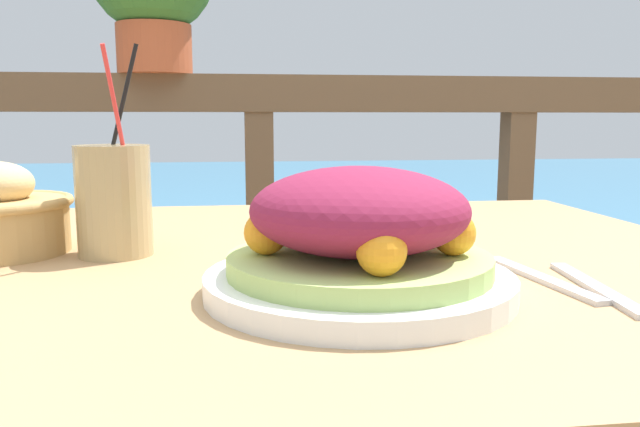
# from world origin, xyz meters

# --- Properties ---
(patio_table) EXTENTS (1.10, 0.87, 0.72)m
(patio_table) POSITION_xyz_m (0.00, 0.00, 0.63)
(patio_table) COLOR tan
(patio_table) RESTS_ON ground_plane
(railing_fence) EXTENTS (2.80, 0.08, 0.99)m
(railing_fence) POSITION_xyz_m (-0.00, 0.86, 0.68)
(railing_fence) COLOR brown
(railing_fence) RESTS_ON ground_plane
(sea_backdrop) EXTENTS (12.00, 4.00, 0.47)m
(sea_backdrop) POSITION_xyz_m (0.00, 3.36, 0.23)
(sea_backdrop) COLOR teal
(sea_backdrop) RESTS_ON ground_plane
(salad_plate) EXTENTS (0.28, 0.28, 0.12)m
(salad_plate) POSITION_xyz_m (0.06, -0.18, 0.77)
(salad_plate) COLOR white
(salad_plate) RESTS_ON patio_table
(drink_glass) EXTENTS (0.09, 0.09, 0.24)m
(drink_glass) POSITION_xyz_m (-0.20, 0.02, 0.78)
(drink_glass) COLOR tan
(drink_glass) RESTS_ON patio_table
(fork) EXTENTS (0.04, 0.18, 0.00)m
(fork) POSITION_xyz_m (0.25, -0.15, 0.72)
(fork) COLOR silver
(fork) RESTS_ON patio_table
(knife) EXTENTS (0.04, 0.18, 0.00)m
(knife) POSITION_xyz_m (0.28, -0.19, 0.72)
(knife) COLOR silver
(knife) RESTS_ON patio_table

